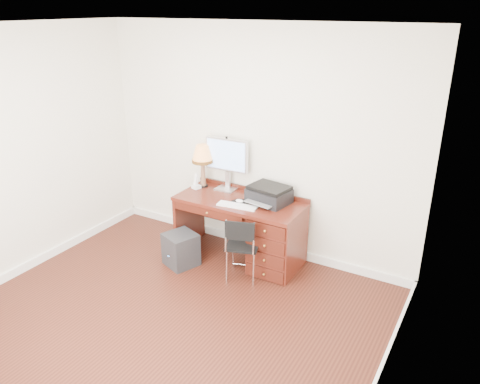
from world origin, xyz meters
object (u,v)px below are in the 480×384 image
Objects in this scene: printer at (269,194)px; leg_lamp at (202,156)px; chair at (240,242)px; desk at (264,232)px; equipment_box at (181,249)px; monitor at (227,158)px; phone at (196,184)px.

leg_lamp reaches higher than printer.
chair is at bearing -88.97° from printer.
equipment_box is (-0.84, -0.49, -0.22)m from desk.
chair is at bearing -51.02° from monitor.
leg_lamp reaches higher than desk.
printer is (0.63, -0.12, -0.30)m from monitor.
phone is 1.07m from chair.
desk is 0.99m from equipment_box.
monitor is at bearing 160.40° from desk.
printer is at bearing -2.57° from leg_lamp.
desk is at bearing 51.21° from equipment_box.
printer is at bearing 56.46° from equipment_box.
leg_lamp reaches higher than chair.
chair is (0.55, -0.64, -0.70)m from monitor.
monitor is 1.20× the size of leg_lamp.
printer is 0.66m from chair.
leg_lamp is (-0.93, 0.04, 0.29)m from printer.
phone is (-0.97, -0.06, -0.04)m from printer.
desk is 0.42m from chair.
chair is (-0.08, -0.52, -0.39)m from printer.
chair is at bearing 26.68° from equipment_box.
phone reaches higher than equipment_box.
desk is 1.00m from monitor.
leg_lamp is (-0.30, -0.08, -0.01)m from monitor.
chair is (0.85, -0.56, -0.69)m from leg_lamp.
monitor is 1.28× the size of printer.
printer is at bearing 90.73° from desk.
chair is (-0.08, -0.41, 0.04)m from desk.
equipment_box is (-0.76, -0.08, -0.26)m from chair.
monitor is 0.71m from printer.
phone reaches higher than chair.
desk is 7.88× the size of phone.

